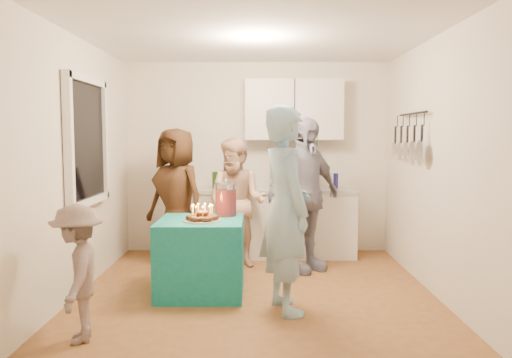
{
  "coord_description": "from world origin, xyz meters",
  "views": [
    {
      "loc": [
        0.02,
        -4.89,
        1.61
      ],
      "look_at": [
        0.0,
        0.35,
        1.15
      ],
      "focal_mm": 35.0,
      "sensor_mm": 36.0,
      "label": 1
    }
  ],
  "objects_px": {
    "man_birthday": "(286,209)",
    "child_near_left": "(77,273)",
    "party_table": "(201,256)",
    "microwave": "(292,176)",
    "counter": "(271,224)",
    "woman_back_center": "(237,203)",
    "woman_back_right": "(304,195)",
    "woman_back_left": "(176,197)",
    "punch_jar": "(226,200)"
  },
  "relations": [
    {
      "from": "man_birthday",
      "to": "party_table",
      "type": "bearing_deg",
      "value": 40.98
    },
    {
      "from": "woman_back_left",
      "to": "woman_back_right",
      "type": "bearing_deg",
      "value": 24.05
    },
    {
      "from": "man_birthday",
      "to": "woman_back_right",
      "type": "height_order",
      "value": "man_birthday"
    },
    {
      "from": "woman_back_left",
      "to": "woman_back_center",
      "type": "xyz_separation_m",
      "value": [
        0.75,
        -0.08,
        -0.06
      ]
    },
    {
      "from": "party_table",
      "to": "woman_back_left",
      "type": "xyz_separation_m",
      "value": [
        -0.43,
        1.15,
        0.47
      ]
    },
    {
      "from": "party_table",
      "to": "woman_back_right",
      "type": "distance_m",
      "value": 1.51
    },
    {
      "from": "child_near_left",
      "to": "woman_back_center",
      "type": "bearing_deg",
      "value": 140.49
    },
    {
      "from": "man_birthday",
      "to": "woman_back_center",
      "type": "bearing_deg",
      "value": 0.39
    },
    {
      "from": "counter",
      "to": "punch_jar",
      "type": "xyz_separation_m",
      "value": [
        -0.52,
        -1.37,
        0.5
      ]
    },
    {
      "from": "man_birthday",
      "to": "woman_back_left",
      "type": "relative_size",
      "value": 1.11
    },
    {
      "from": "counter",
      "to": "microwave",
      "type": "bearing_deg",
      "value": 0.0
    },
    {
      "from": "party_table",
      "to": "woman_back_right",
      "type": "relative_size",
      "value": 0.47
    },
    {
      "from": "woman_back_right",
      "to": "child_near_left",
      "type": "height_order",
      "value": "woman_back_right"
    },
    {
      "from": "microwave",
      "to": "woman_back_center",
      "type": "xyz_separation_m",
      "value": [
        -0.71,
        -0.53,
        -0.28
      ]
    },
    {
      "from": "party_table",
      "to": "woman_back_center",
      "type": "distance_m",
      "value": 1.19
    },
    {
      "from": "woman_back_center",
      "to": "child_near_left",
      "type": "distance_m",
      "value": 2.55
    },
    {
      "from": "man_birthday",
      "to": "woman_back_left",
      "type": "bearing_deg",
      "value": 19.73
    },
    {
      "from": "punch_jar",
      "to": "party_table",
      "type": "bearing_deg",
      "value": -135.51
    },
    {
      "from": "counter",
      "to": "woman_back_left",
      "type": "height_order",
      "value": "woman_back_left"
    },
    {
      "from": "microwave",
      "to": "counter",
      "type": "bearing_deg",
      "value": -179.46
    },
    {
      "from": "party_table",
      "to": "child_near_left",
      "type": "relative_size",
      "value": 0.79
    },
    {
      "from": "microwave",
      "to": "punch_jar",
      "type": "xyz_separation_m",
      "value": [
        -0.79,
        -1.37,
        -0.14
      ]
    },
    {
      "from": "microwave",
      "to": "woman_back_right",
      "type": "height_order",
      "value": "woman_back_right"
    },
    {
      "from": "microwave",
      "to": "party_table",
      "type": "height_order",
      "value": "microwave"
    },
    {
      "from": "man_birthday",
      "to": "woman_back_right",
      "type": "distance_m",
      "value": 1.39
    },
    {
      "from": "microwave",
      "to": "party_table",
      "type": "bearing_deg",
      "value": -122.2
    },
    {
      "from": "woman_back_left",
      "to": "woman_back_center",
      "type": "relative_size",
      "value": 1.08
    },
    {
      "from": "woman_back_center",
      "to": "child_near_left",
      "type": "relative_size",
      "value": 1.46
    },
    {
      "from": "man_birthday",
      "to": "child_near_left",
      "type": "bearing_deg",
      "value": 94.84
    },
    {
      "from": "microwave",
      "to": "woman_back_center",
      "type": "height_order",
      "value": "woman_back_center"
    },
    {
      "from": "man_birthday",
      "to": "child_near_left",
      "type": "distance_m",
      "value": 1.84
    },
    {
      "from": "party_table",
      "to": "punch_jar",
      "type": "relative_size",
      "value": 2.5
    },
    {
      "from": "microwave",
      "to": "woman_back_center",
      "type": "bearing_deg",
      "value": -142.62
    },
    {
      "from": "party_table",
      "to": "woman_back_center",
      "type": "relative_size",
      "value": 0.54
    },
    {
      "from": "punch_jar",
      "to": "woman_back_right",
      "type": "bearing_deg",
      "value": 34.71
    },
    {
      "from": "party_table",
      "to": "child_near_left",
      "type": "height_order",
      "value": "child_near_left"
    },
    {
      "from": "party_table",
      "to": "woman_back_center",
      "type": "height_order",
      "value": "woman_back_center"
    },
    {
      "from": "woman_back_center",
      "to": "woman_back_right",
      "type": "relative_size",
      "value": 0.87
    },
    {
      "from": "woman_back_left",
      "to": "woman_back_right",
      "type": "xyz_separation_m",
      "value": [
        1.56,
        -0.3,
        0.06
      ]
    },
    {
      "from": "counter",
      "to": "punch_jar",
      "type": "height_order",
      "value": "punch_jar"
    },
    {
      "from": "microwave",
      "to": "woman_back_left",
      "type": "height_order",
      "value": "woman_back_left"
    },
    {
      "from": "counter",
      "to": "woman_back_right",
      "type": "xyz_separation_m",
      "value": [
        0.37,
        -0.75,
        0.48
      ]
    },
    {
      "from": "woman_back_right",
      "to": "woman_back_left",
      "type": "bearing_deg",
      "value": 130.91
    },
    {
      "from": "punch_jar",
      "to": "man_birthday",
      "type": "xyz_separation_m",
      "value": [
        0.59,
        -0.74,
        0.01
      ]
    },
    {
      "from": "microwave",
      "to": "woman_back_center",
      "type": "distance_m",
      "value": 0.93
    },
    {
      "from": "counter",
      "to": "woman_back_center",
      "type": "xyz_separation_m",
      "value": [
        -0.44,
        -0.53,
        0.36
      ]
    },
    {
      "from": "woman_back_center",
      "to": "child_near_left",
      "type": "xyz_separation_m",
      "value": [
        -1.15,
        -2.27,
        -0.25
      ]
    },
    {
      "from": "woman_back_right",
      "to": "child_near_left",
      "type": "relative_size",
      "value": 1.68
    },
    {
      "from": "woman_back_center",
      "to": "woman_back_right",
      "type": "xyz_separation_m",
      "value": [
        0.8,
        -0.22,
        0.12
      ]
    },
    {
      "from": "party_table",
      "to": "punch_jar",
      "type": "bearing_deg",
      "value": 44.49
    }
  ]
}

